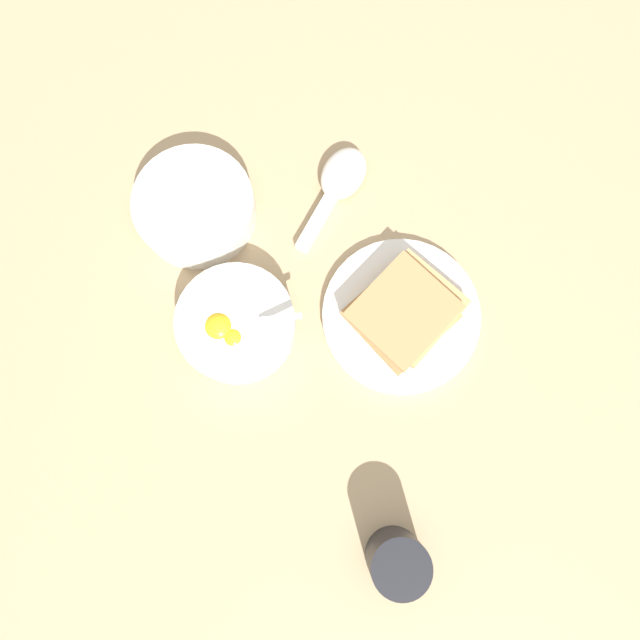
# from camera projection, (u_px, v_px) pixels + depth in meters

# --- Properties ---
(ground_plane) EXTENTS (3.00, 3.00, 0.00)m
(ground_plane) POSITION_uv_depth(u_px,v_px,m) (407.00, 313.00, 0.78)
(ground_plane) COLOR tan
(egg_bowl) EXTENTS (0.14, 0.14, 0.07)m
(egg_bowl) POSITION_uv_depth(u_px,v_px,m) (236.00, 324.00, 0.75)
(egg_bowl) COLOR white
(egg_bowl) RESTS_ON ground_plane
(toast_plate) EXTENTS (0.19, 0.19, 0.02)m
(toast_plate) POSITION_uv_depth(u_px,v_px,m) (401.00, 317.00, 0.77)
(toast_plate) COLOR white
(toast_plate) RESTS_ON ground_plane
(toast_sandwich) EXTENTS (0.13, 0.14, 0.04)m
(toast_sandwich) POSITION_uv_depth(u_px,v_px,m) (404.00, 313.00, 0.74)
(toast_sandwich) COLOR tan
(toast_sandwich) RESTS_ON toast_plate
(soup_spoon) EXTENTS (0.11, 0.15, 0.03)m
(soup_spoon) POSITION_uv_depth(u_px,v_px,m) (340.00, 180.00, 0.79)
(soup_spoon) COLOR white
(soup_spoon) RESTS_ON ground_plane
(congee_bowl) EXTENTS (0.15, 0.15, 0.04)m
(congee_bowl) POSITION_uv_depth(u_px,v_px,m) (195.00, 207.00, 0.78)
(congee_bowl) COLOR white
(congee_bowl) RESTS_ON ground_plane
(drinking_cup) EXTENTS (0.07, 0.07, 0.08)m
(drinking_cup) POSITION_uv_depth(u_px,v_px,m) (397.00, 562.00, 0.68)
(drinking_cup) COLOR black
(drinking_cup) RESTS_ON ground_plane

